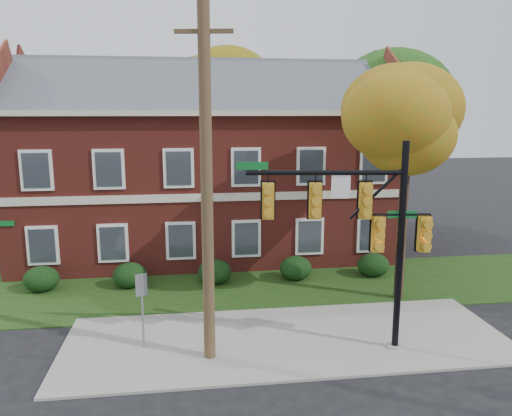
{
  "coord_description": "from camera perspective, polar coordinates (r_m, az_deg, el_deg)",
  "views": [
    {
      "loc": [
        -2.99,
        -13.53,
        7.18
      ],
      "look_at": [
        -0.74,
        3.0,
        3.95
      ],
      "focal_mm": 35.0,
      "sensor_mm": 36.0,
      "label": 1
    }
  ],
  "objects": [
    {
      "name": "tree_near_right",
      "position": [
        19.24,
        17.73,
        8.93
      ],
      "size": [
        4.5,
        4.25,
        8.58
      ],
      "color": "black",
      "rests_on": "ground"
    },
    {
      "name": "hedge_far_left",
      "position": [
        22.13,
        -23.33,
        -7.47
      ],
      "size": [
        1.4,
        1.26,
        1.05
      ],
      "primitive_type": "ellipsoid",
      "color": "black",
      "rests_on": "ground"
    },
    {
      "name": "ground",
      "position": [
        15.61,
        4.35,
        -16.46
      ],
      "size": [
        120.0,
        120.0,
        0.0
      ],
      "primitive_type": "plane",
      "color": "black",
      "rests_on": "ground"
    },
    {
      "name": "traffic_signal",
      "position": [
        14.9,
        12.09,
        -1.79
      ],
      "size": [
        5.68,
        0.9,
        6.37
      ],
      "rotation": [
        0.0,
        0.0,
        -0.12
      ],
      "color": "gray",
      "rests_on": "ground"
    },
    {
      "name": "tree_right_rear",
      "position": [
        29.09,
        17.69,
        12.32
      ],
      "size": [
        6.3,
        5.95,
        10.62
      ],
      "color": "black",
      "rests_on": "ground"
    },
    {
      "name": "hedge_left",
      "position": [
        21.44,
        -14.21,
        -7.46
      ],
      "size": [
        1.4,
        1.26,
        1.05
      ],
      "primitive_type": "ellipsoid",
      "color": "black",
      "rests_on": "ground"
    },
    {
      "name": "sidewalk",
      "position": [
        16.46,
        3.6,
        -14.76
      ],
      "size": [
        14.0,
        5.0,
        0.08
      ],
      "primitive_type": "cube",
      "color": "gray",
      "rests_on": "ground"
    },
    {
      "name": "tree_far_rear",
      "position": [
        33.45,
        -3.87,
        13.8
      ],
      "size": [
        6.84,
        6.46,
        11.52
      ],
      "color": "black",
      "rests_on": "ground"
    },
    {
      "name": "utility_pole",
      "position": [
        13.84,
        -5.65,
        2.18
      ],
      "size": [
        1.55,
        0.39,
        10.02
      ],
      "rotation": [
        0.0,
        0.0,
        -0.18
      ],
      "color": "#4F3C25",
      "rests_on": "ground"
    },
    {
      "name": "grass_strip",
      "position": [
        21.01,
        0.9,
        -8.96
      ],
      "size": [
        30.0,
        6.0,
        0.04
      ],
      "primitive_type": "cube",
      "color": "#193811",
      "rests_on": "ground"
    },
    {
      "name": "apartment_building",
      "position": [
        25.6,
        -5.55,
        6.0
      ],
      "size": [
        18.8,
        8.8,
        9.74
      ],
      "color": "maroon",
      "rests_on": "ground"
    },
    {
      "name": "hedge_right",
      "position": [
        21.76,
        4.55,
        -6.87
      ],
      "size": [
        1.4,
        1.26,
        1.05
      ],
      "primitive_type": "ellipsoid",
      "color": "black",
      "rests_on": "ground"
    },
    {
      "name": "hedge_center",
      "position": [
        21.32,
        -4.75,
        -7.26
      ],
      "size": [
        1.4,
        1.26,
        1.05
      ],
      "primitive_type": "ellipsoid",
      "color": "black",
      "rests_on": "ground"
    },
    {
      "name": "hedge_far_right",
      "position": [
        22.75,
        13.26,
        -6.35
      ],
      "size": [
        1.4,
        1.26,
        1.05
      ],
      "primitive_type": "ellipsoid",
      "color": "black",
      "rests_on": "ground"
    },
    {
      "name": "sign_post",
      "position": [
        15.62,
        -12.9,
        -10.08
      ],
      "size": [
        0.35,
        0.15,
        2.42
      ],
      "rotation": [
        0.0,
        0.0,
        0.32
      ],
      "color": "slate",
      "rests_on": "ground"
    }
  ]
}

